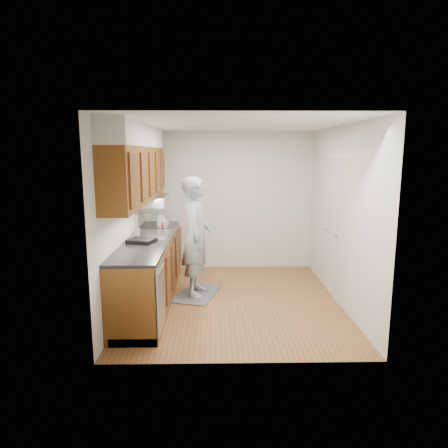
# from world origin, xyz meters

# --- Properties ---
(floor) EXTENTS (3.50, 3.50, 0.00)m
(floor) POSITION_xyz_m (0.00, 0.00, 0.00)
(floor) COLOR brown
(floor) RESTS_ON ground
(ceiling) EXTENTS (3.50, 3.50, 0.00)m
(ceiling) POSITION_xyz_m (0.00, 0.00, 2.50)
(ceiling) COLOR white
(ceiling) RESTS_ON wall_left
(wall_left) EXTENTS (0.02, 3.50, 2.50)m
(wall_left) POSITION_xyz_m (-1.50, 0.00, 1.25)
(wall_left) COLOR silver
(wall_left) RESTS_ON floor
(wall_right) EXTENTS (0.02, 3.50, 2.50)m
(wall_right) POSITION_xyz_m (1.50, 0.00, 1.25)
(wall_right) COLOR silver
(wall_right) RESTS_ON floor
(wall_back) EXTENTS (3.00, 0.02, 2.50)m
(wall_back) POSITION_xyz_m (0.00, 1.75, 1.25)
(wall_back) COLOR silver
(wall_back) RESTS_ON floor
(counter) EXTENTS (0.64, 2.80, 1.30)m
(counter) POSITION_xyz_m (-1.20, -0.00, 0.49)
(counter) COLOR brown
(counter) RESTS_ON floor
(upper_cabinets) EXTENTS (0.47, 2.80, 1.21)m
(upper_cabinets) POSITION_xyz_m (-1.33, 0.05, 1.95)
(upper_cabinets) COLOR brown
(upper_cabinets) RESTS_ON wall_left
(closet_door) EXTENTS (0.02, 1.22, 2.05)m
(closet_door) POSITION_xyz_m (1.49, 0.30, 1.02)
(closet_door) COLOR white
(closet_door) RESTS_ON wall_right
(floor_mat) EXTENTS (0.74, 1.00, 0.02)m
(floor_mat) POSITION_xyz_m (-0.55, 0.27, 0.01)
(floor_mat) COLOR slate
(floor_mat) RESTS_ON floor
(person) EXTENTS (0.52, 0.74, 2.00)m
(person) POSITION_xyz_m (-0.55, 0.27, 1.02)
(person) COLOR #8AA3A8
(person) RESTS_ON floor_mat
(soap_bottle_a) EXTENTS (0.15, 0.15, 0.28)m
(soap_bottle_a) POSITION_xyz_m (-1.15, 0.76, 1.08)
(soap_bottle_a) COLOR silver
(soap_bottle_a) RESTS_ON counter
(soap_bottle_b) EXTENTS (0.13, 0.13, 0.20)m
(soap_bottle_b) POSITION_xyz_m (-1.08, 0.70, 1.04)
(soap_bottle_b) COLOR silver
(soap_bottle_b) RESTS_ON counter
(soap_bottle_c) EXTENTS (0.18, 0.18, 0.19)m
(soap_bottle_c) POSITION_xyz_m (-1.08, 0.79, 1.03)
(soap_bottle_c) COLOR silver
(soap_bottle_c) RESTS_ON counter
(soda_can) EXTENTS (0.07, 0.07, 0.11)m
(soda_can) POSITION_xyz_m (-1.08, 0.64, 0.99)
(soda_can) COLOR maroon
(soda_can) RESTS_ON counter
(steel_can) EXTENTS (0.07, 0.07, 0.12)m
(steel_can) POSITION_xyz_m (-1.05, 0.63, 1.00)
(steel_can) COLOR #A5A5AA
(steel_can) RESTS_ON counter
(dish_rack) EXTENTS (0.40, 0.37, 0.05)m
(dish_rack) POSITION_xyz_m (-1.25, -0.30, 0.97)
(dish_rack) COLOR black
(dish_rack) RESTS_ON counter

